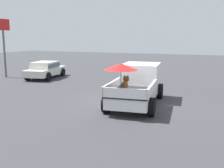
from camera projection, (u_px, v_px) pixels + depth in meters
ground_plane at (136, 105)px, 13.16m from camera, size 80.00×80.00×0.00m
pickup_truck_main at (137, 84)px, 13.34m from camera, size 5.32×2.76×2.22m
parked_sedan_far at (45, 69)px, 21.53m from camera, size 4.54×2.53×1.33m
motel_sign at (3, 36)px, 21.52m from camera, size 1.40×0.16×4.72m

